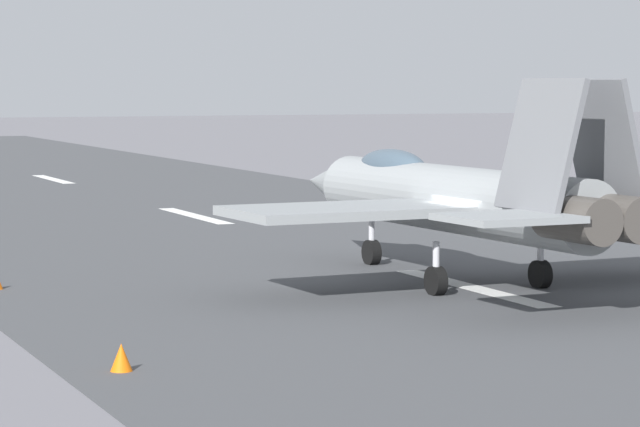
% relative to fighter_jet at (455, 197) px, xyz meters
% --- Properties ---
extents(ground_plane, '(400.00, 400.00, 0.00)m').
position_rel_fighter_jet_xyz_m(ground_plane, '(-1.62, -0.04, -2.39)').
color(ground_plane, slate).
extents(runway_strip, '(240.00, 26.00, 0.02)m').
position_rel_fighter_jet_xyz_m(runway_strip, '(-1.63, -0.04, -2.38)').
color(runway_strip, '#434447').
rests_on(runway_strip, ground).
extents(fighter_jet, '(17.04, 13.69, 5.58)m').
position_rel_fighter_jet_xyz_m(fighter_jet, '(0.00, 0.00, 0.00)').
color(fighter_jet, gray).
rests_on(fighter_jet, ground).
extents(crew_person, '(0.39, 0.68, 1.57)m').
position_rel_fighter_jet_xyz_m(crew_person, '(14.17, -11.63, -1.60)').
color(crew_person, '#1E2338').
rests_on(crew_person, ground).
extents(marker_cone_near, '(0.44, 0.44, 0.55)m').
position_rel_fighter_jet_xyz_m(marker_cone_near, '(-8.95, 11.78, -2.11)').
color(marker_cone_near, orange).
rests_on(marker_cone_near, ground).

